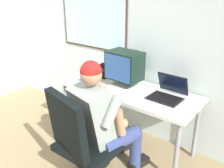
% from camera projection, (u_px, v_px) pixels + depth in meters
% --- Properties ---
extents(wall_rear, '(4.80, 0.08, 2.84)m').
position_uv_depth(wall_rear, '(133.00, 20.00, 2.90)').
color(wall_rear, silver).
rests_on(wall_rear, ground).
extents(desk, '(1.64, 0.63, 0.72)m').
position_uv_depth(desk, '(126.00, 93.00, 2.81)').
color(desk, gray).
rests_on(desk, ground).
extents(office_chair, '(0.59, 0.64, 0.99)m').
position_uv_depth(office_chair, '(80.00, 138.00, 2.20)').
color(office_chair, black).
rests_on(office_chair, ground).
extents(person_seated, '(0.60, 0.81, 1.23)m').
position_uv_depth(person_seated, '(103.00, 119.00, 2.33)').
color(person_seated, navy).
rests_on(person_seated, ground).
extents(crt_monitor, '(0.39, 0.29, 0.41)m').
position_uv_depth(crt_monitor, '(125.00, 66.00, 2.76)').
color(crt_monitor, beige).
rests_on(crt_monitor, desk).
extents(laptop, '(0.34, 0.34, 0.23)m').
position_uv_depth(laptop, '(168.00, 92.00, 2.55)').
color(laptop, black).
rests_on(laptop, desk).
extents(wine_glass, '(0.07, 0.07, 0.12)m').
position_uv_depth(wine_glass, '(97.00, 77.00, 2.89)').
color(wine_glass, silver).
rests_on(wine_glass, desk).
extents(desk_speaker, '(0.10, 0.11, 0.18)m').
position_uv_depth(desk_speaker, '(104.00, 71.00, 3.07)').
color(desk_speaker, black).
rests_on(desk_speaker, desk).
extents(cd_case, '(0.16, 0.14, 0.01)m').
position_uv_depth(cd_case, '(86.00, 80.00, 3.01)').
color(cd_case, '#0E4FB8').
rests_on(cd_case, desk).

